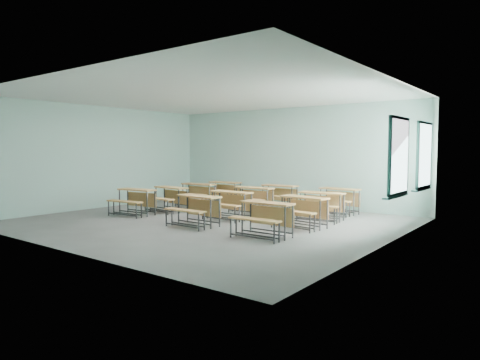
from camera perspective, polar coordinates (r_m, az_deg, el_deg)
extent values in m
cube|color=slate|center=(11.00, -4.17, -5.59)|extent=(9.00, 8.00, 0.02)
cube|color=white|center=(10.93, -4.25, 11.29)|extent=(9.00, 8.00, 0.02)
cube|color=#A9D3C7|center=(14.11, 6.62, 3.08)|extent=(9.00, 0.02, 3.20)
cube|color=#A9D3C7|center=(8.27, -22.89, 2.16)|extent=(9.00, 0.02, 3.20)
cube|color=#A9D3C7|center=(14.23, -18.00, 2.92)|extent=(0.02, 8.00, 3.20)
cube|color=#A9D3C7|center=(8.57, 19.10, 2.31)|extent=(0.02, 8.00, 3.20)
cube|color=#1A4942|center=(11.31, 23.23, -0.84)|extent=(0.06, 1.20, 0.06)
cube|color=#1A4942|center=(11.29, 23.44, 6.97)|extent=(0.06, 1.20, 0.06)
cube|color=#1A4942|center=(10.72, 22.61, 3.05)|extent=(0.06, 0.06, 1.60)
cube|color=#1A4942|center=(11.83, 24.00, 3.08)|extent=(0.06, 0.06, 1.60)
cube|color=#1A4942|center=(11.27, 23.33, 3.07)|extent=(0.04, 0.04, 1.48)
cube|color=#1A4942|center=(11.27, 23.33, 3.07)|extent=(0.04, 1.08, 0.04)
cube|color=#1A4942|center=(11.32, 23.02, -1.13)|extent=(0.14, 1.28, 0.04)
cube|color=white|center=(11.27, 23.46, 3.06)|extent=(0.01, 1.08, 1.48)
cube|color=#1A4942|center=(9.38, 20.28, -1.69)|extent=(0.06, 1.20, 0.06)
cube|color=#1A4942|center=(9.36, 20.51, 7.73)|extent=(0.06, 1.20, 0.06)
cube|color=#1A4942|center=(8.80, 19.33, 3.00)|extent=(0.06, 0.06, 1.60)
cube|color=#1A4942|center=(9.89, 21.35, 3.03)|extent=(0.06, 0.06, 1.60)
cube|color=#1A4942|center=(9.34, 20.40, 3.02)|extent=(0.04, 0.04, 1.48)
cube|color=#1A4942|center=(9.34, 20.40, 3.02)|extent=(0.04, 1.08, 0.04)
cube|color=#1A4942|center=(9.40, 20.04, -2.04)|extent=(0.14, 1.28, 0.04)
cube|color=white|center=(9.34, 20.55, 3.01)|extent=(0.01, 1.08, 1.48)
cube|color=#BC8244|center=(12.37, -13.59, -1.26)|extent=(1.20, 0.49, 0.04)
cube|color=#BC8244|center=(12.53, -12.98, -2.55)|extent=(1.11, 0.12, 0.40)
cylinder|color=#333537|center=(12.69, -15.76, -2.82)|extent=(0.04, 0.04, 0.69)
cylinder|color=#333537|center=(11.93, -12.29, -3.19)|extent=(0.04, 0.04, 0.69)
cylinder|color=#333537|center=(12.90, -14.74, -2.69)|extent=(0.04, 0.04, 0.69)
cylinder|color=#333537|center=(12.15, -11.26, -3.05)|extent=(0.04, 0.04, 0.69)
cube|color=#333537|center=(12.34, -14.06, -4.15)|extent=(1.07, 0.13, 0.03)
cube|color=#333537|center=(12.55, -13.03, -3.99)|extent=(1.07, 0.13, 0.03)
cube|color=#BC8244|center=(12.08, -15.14, -2.79)|extent=(1.18, 0.35, 0.03)
cylinder|color=#333537|center=(12.44, -17.12, -3.65)|extent=(0.04, 0.04, 0.40)
cylinder|color=#333537|center=(11.66, -13.66, -4.09)|extent=(0.04, 0.04, 0.40)
cylinder|color=#333537|center=(12.56, -16.48, -3.56)|extent=(0.04, 0.04, 0.40)
cylinder|color=#333537|center=(11.79, -13.02, -3.99)|extent=(0.04, 0.04, 0.40)
cube|color=#333537|center=(12.07, -15.43, -4.45)|extent=(1.07, 0.13, 0.03)
cube|color=#333537|center=(12.19, -14.80, -4.35)|extent=(1.07, 0.13, 0.03)
cube|color=#BC8244|center=(10.34, -5.55, -2.18)|extent=(1.17, 0.41, 0.04)
cube|color=#BC8244|center=(10.51, -4.86, -3.71)|extent=(1.11, 0.04, 0.40)
cylinder|color=#333537|center=(10.66, -8.20, -4.00)|extent=(0.04, 0.04, 0.69)
cylinder|color=#333537|center=(9.92, -3.92, -4.56)|extent=(0.04, 0.04, 0.69)
cylinder|color=#333537|center=(10.87, -7.01, -3.83)|extent=(0.04, 0.04, 0.69)
cylinder|color=#333537|center=(10.15, -2.74, -4.36)|extent=(0.04, 0.04, 0.69)
cube|color=#333537|center=(10.32, -6.13, -5.63)|extent=(1.07, 0.05, 0.03)
cube|color=#333537|center=(10.54, -4.94, -5.42)|extent=(1.07, 0.05, 0.03)
cube|color=#BC8244|center=(10.05, -7.39, -4.04)|extent=(1.17, 0.27, 0.03)
cylinder|color=#333537|center=(10.41, -9.81, -5.00)|extent=(0.04, 0.04, 0.40)
cylinder|color=#333537|center=(9.65, -5.54, -5.67)|extent=(0.04, 0.04, 0.40)
cylinder|color=#333537|center=(10.53, -9.06, -4.89)|extent=(0.04, 0.04, 0.40)
cylinder|color=#333537|center=(9.78, -4.78, -5.54)|extent=(0.04, 0.04, 0.40)
cube|color=#333537|center=(10.04, -7.75, -6.03)|extent=(1.07, 0.05, 0.03)
cube|color=#333537|center=(10.17, -6.99, -5.89)|extent=(1.07, 0.05, 0.03)
cube|color=#BC8244|center=(9.02, 3.62, -3.07)|extent=(1.17, 0.39, 0.04)
cube|color=#BC8244|center=(9.21, 4.23, -4.79)|extent=(1.11, 0.02, 0.40)
cylinder|color=#333537|center=(9.25, 0.30, -5.17)|extent=(0.04, 0.04, 0.69)
cylinder|color=#333537|center=(8.67, 6.01, -5.82)|extent=(0.04, 0.04, 0.69)
cylinder|color=#333537|center=(9.50, 1.42, -4.93)|extent=(0.04, 0.04, 0.69)
cylinder|color=#333537|center=(8.93, 7.04, -5.53)|extent=(0.04, 0.04, 0.69)
cube|color=#333537|center=(8.99, 3.05, -7.05)|extent=(1.07, 0.03, 0.03)
cube|color=#333537|center=(9.25, 4.13, -6.75)|extent=(1.07, 0.03, 0.03)
cube|color=#BC8244|center=(8.68, 1.92, -5.28)|extent=(1.17, 0.25, 0.03)
cylinder|color=#333537|center=(8.96, -1.25, -6.40)|extent=(0.04, 0.04, 0.40)
cylinder|color=#333537|center=(8.35, 4.58, -7.18)|extent=(0.04, 0.04, 0.40)
cylinder|color=#333537|center=(9.10, -0.53, -6.24)|extent=(0.04, 0.04, 0.40)
cylinder|color=#333537|center=(8.51, 5.25, -6.98)|extent=(0.04, 0.04, 0.40)
cube|color=#333537|center=(8.67, 1.56, -7.59)|extent=(1.07, 0.03, 0.03)
cube|color=#333537|center=(8.82, 2.26, -7.40)|extent=(1.07, 0.03, 0.03)
cube|color=#BC8244|center=(12.86, -9.15, -1.00)|extent=(1.20, 0.49, 0.04)
cube|color=#BC8244|center=(13.01, -8.52, -2.25)|extent=(1.11, 0.12, 0.40)
cylinder|color=#333537|center=(13.23, -11.11, -2.48)|extent=(0.04, 0.04, 0.69)
cylinder|color=#333537|center=(12.39, -8.15, -2.87)|extent=(0.04, 0.04, 0.69)
cylinder|color=#333537|center=(13.41, -10.04, -2.37)|extent=(0.04, 0.04, 0.69)
cylinder|color=#333537|center=(12.59, -7.06, -2.76)|extent=(0.04, 0.04, 0.69)
cube|color=#333537|center=(12.84, -9.67, -3.77)|extent=(1.07, 0.12, 0.03)
cube|color=#333537|center=(13.03, -8.59, -3.64)|extent=(1.07, 0.12, 0.03)
cube|color=#BC8244|center=(12.61, -10.80, -2.44)|extent=(1.18, 0.35, 0.03)
cylinder|color=#333537|center=(13.01, -12.53, -3.24)|extent=(0.04, 0.04, 0.40)
cylinder|color=#333537|center=(12.16, -9.61, -3.70)|extent=(0.04, 0.04, 0.40)
cylinder|color=#333537|center=(13.12, -11.87, -3.17)|extent=(0.04, 0.04, 0.40)
cylinder|color=#333537|center=(12.27, -8.93, -3.62)|extent=(0.04, 0.04, 0.40)
cube|color=#333537|center=(12.60, -11.11, -4.02)|extent=(1.07, 0.12, 0.03)
cube|color=#333537|center=(12.71, -10.44, -3.95)|extent=(1.07, 0.12, 0.03)
cube|color=#BC8244|center=(11.35, -1.13, -1.61)|extent=(1.17, 0.40, 0.04)
cube|color=#BC8244|center=(11.53, -0.58, -3.01)|extent=(1.11, 0.03, 0.40)
cylinder|color=#333537|center=(11.61, -3.69, -3.31)|extent=(0.04, 0.04, 0.69)
cylinder|color=#333537|center=(10.95, 0.59, -3.74)|extent=(0.04, 0.04, 0.69)
cylinder|color=#333537|center=(11.84, -2.72, -3.16)|extent=(0.04, 0.04, 0.69)
cylinder|color=#333537|center=(11.20, 1.53, -3.56)|extent=(0.04, 0.04, 0.69)
cube|color=#333537|center=(11.31, -1.61, -4.76)|extent=(1.07, 0.04, 0.03)
cube|color=#333537|center=(11.55, -0.65, -4.58)|extent=(1.07, 0.04, 0.03)
cube|color=#BC8244|center=(11.02, -2.61, -3.30)|extent=(1.17, 0.25, 0.03)
cylinder|color=#333537|center=(11.33, -5.01, -4.23)|extent=(0.04, 0.04, 0.40)
cylinder|color=#333537|center=(10.65, -0.69, -4.74)|extent=(0.04, 0.04, 0.40)
cylinder|color=#333537|center=(11.46, -4.39, -4.13)|extent=(0.04, 0.04, 0.40)
cylinder|color=#333537|center=(10.80, -0.09, -4.62)|extent=(0.04, 0.04, 0.40)
cube|color=#333537|center=(11.00, -2.91, -5.12)|extent=(1.07, 0.04, 0.03)
cube|color=#333537|center=(11.14, -2.31, -5.00)|extent=(1.07, 0.04, 0.03)
cube|color=#BC8244|center=(10.19, 8.57, -2.30)|extent=(1.20, 0.51, 0.04)
cube|color=#BC8244|center=(10.37, 9.12, -3.84)|extent=(1.10, 0.13, 0.40)
cylinder|color=#333537|center=(10.42, 5.64, -4.15)|extent=(0.04, 0.04, 0.69)
cylinder|color=#333537|center=(9.82, 10.61, -4.71)|extent=(0.04, 0.04, 0.69)
cylinder|color=#333537|center=(10.67, 6.65, -3.97)|extent=(0.04, 0.04, 0.69)
cylinder|color=#333537|center=(10.08, 11.57, -4.50)|extent=(0.04, 0.04, 0.69)
cube|color=#333537|center=(10.15, 8.03, -5.81)|extent=(1.07, 0.14, 0.03)
cube|color=#333537|center=(10.40, 9.02, -5.58)|extent=(1.07, 0.14, 0.03)
cube|color=#BC8244|center=(9.85, 7.01, -4.20)|extent=(1.19, 0.36, 0.03)
cylinder|color=#333537|center=(10.13, 4.24, -5.20)|extent=(0.04, 0.04, 0.40)
cylinder|color=#333537|center=(9.50, 9.29, -5.85)|extent=(0.04, 0.04, 0.40)
cylinder|color=#333537|center=(10.27, 4.89, -5.08)|extent=(0.04, 0.04, 0.40)
cylinder|color=#333537|center=(9.66, 9.90, -5.70)|extent=(0.04, 0.04, 0.40)
cube|color=#333537|center=(9.83, 6.68, -6.24)|extent=(1.07, 0.14, 0.03)
cube|color=#333537|center=(9.98, 7.31, -6.09)|extent=(1.07, 0.14, 0.03)
cube|color=#BC8244|center=(14.05, -5.53, -0.55)|extent=(1.20, 0.50, 0.04)
cube|color=#BC8244|center=(14.22, -5.09, -1.69)|extent=(1.10, 0.13, 0.40)
cylinder|color=#333537|center=(14.29, -7.61, -1.96)|extent=(0.04, 0.04, 0.69)
cylinder|color=#333537|center=(13.65, -4.11, -2.21)|extent=(0.04, 0.04, 0.69)
cylinder|color=#333537|center=(14.53, -6.84, -1.85)|extent=(0.04, 0.04, 0.69)
cylinder|color=#333537|center=(13.90, -3.37, -2.10)|extent=(0.04, 0.04, 0.69)
cube|color=#333537|center=(13.99, -5.90, -3.09)|extent=(1.07, 0.14, 0.03)
cube|color=#333537|center=(14.24, -5.14, -2.96)|extent=(1.07, 0.14, 0.03)
cube|color=#BC8244|center=(13.71, -6.69, -1.89)|extent=(1.18, 0.36, 0.03)
cylinder|color=#333537|center=(14.00, -8.64, -2.68)|extent=(0.04, 0.04, 0.40)
cylinder|color=#333537|center=(13.34, -5.12, -2.98)|extent=(0.04, 0.04, 0.40)
cylinder|color=#333537|center=(14.14, -8.16, -2.61)|extent=(0.04, 0.04, 0.40)
cylinder|color=#333537|center=(13.49, -4.65, -2.90)|extent=(0.04, 0.04, 0.40)
cube|color=#333537|center=(13.68, -6.92, -3.35)|extent=(1.07, 0.14, 0.03)
cube|color=#333537|center=(13.82, -6.44, -3.27)|extent=(1.07, 0.14, 0.03)
cube|color=#BC8244|center=(12.62, 1.93, -1.05)|extent=(1.18, 0.44, 0.04)
cube|color=#BC8244|center=(12.80, 2.36, -2.31)|extent=(1.11, 0.07, 0.40)
cylinder|color=#333537|center=(12.82, -0.46, -2.60)|extent=(0.04, 0.04, 0.69)
cylinder|color=#333537|center=(12.24, 3.65, -2.92)|extent=(0.04, 0.04, 0.69)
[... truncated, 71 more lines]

